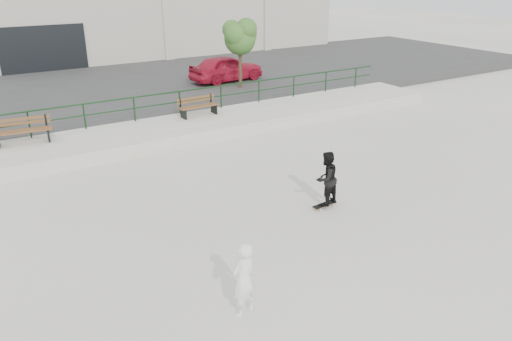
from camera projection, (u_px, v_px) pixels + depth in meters
ground at (251, 260)px, 11.70m from camera, size 120.00×120.00×0.00m
ledge at (122, 140)px, 19.08m from camera, size 30.00×3.00×0.50m
parking_strip at (70, 95)px, 25.76m from camera, size 60.00×14.00×0.50m
railing at (109, 107)px, 19.72m from camera, size 28.00×0.06×1.03m
bench_left at (23, 131)px, 17.80m from camera, size 2.03×0.80×0.91m
bench_right at (198, 106)px, 21.13m from camera, size 1.78×0.59×0.81m
tree at (240, 35)px, 25.27m from camera, size 2.00×1.78×3.56m
red_car at (226, 68)px, 27.46m from camera, size 4.35×2.11×1.43m
skateboard at (325, 205)px, 14.27m from camera, size 0.80×0.27×0.09m
standing_skater at (326, 179)px, 13.97m from camera, size 0.87×0.74×1.58m
seated_skater at (244, 280)px, 9.60m from camera, size 0.65×0.51×1.58m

